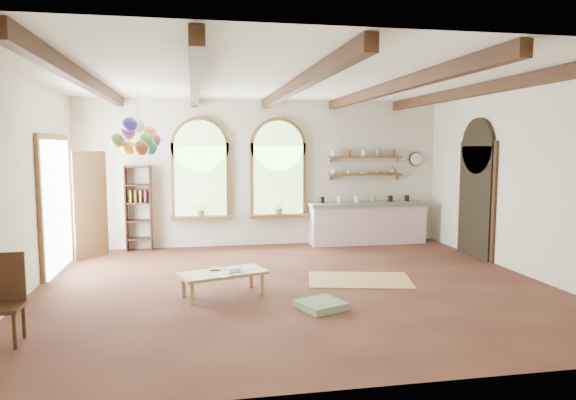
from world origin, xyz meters
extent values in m
plane|color=brown|center=(0.00, 0.00, 0.00)|extent=(8.00, 8.00, 0.00)
cube|color=brown|center=(-1.40, 3.44, 1.45)|extent=(1.24, 0.08, 1.64)
cylinder|color=brown|center=(-1.40, 3.44, 2.20)|extent=(1.24, 0.08, 1.24)
cube|color=#8BB46C|center=(-1.40, 3.40, 1.45)|extent=(1.10, 0.04, 1.50)
cube|color=brown|center=(-1.40, 3.35, 0.66)|extent=(1.30, 0.28, 0.08)
cube|color=brown|center=(0.30, 3.44, 1.45)|extent=(1.24, 0.08, 1.64)
cylinder|color=brown|center=(0.30, 3.44, 2.20)|extent=(1.24, 0.08, 1.24)
cube|color=#8BB46C|center=(0.30, 3.40, 1.45)|extent=(1.10, 0.04, 1.50)
cube|color=brown|center=(0.30, 3.35, 0.66)|extent=(1.30, 0.28, 0.08)
cube|color=brown|center=(-3.95, 1.80, 1.15)|extent=(0.10, 1.90, 2.50)
cube|color=black|center=(3.95, 1.50, 1.10)|extent=(0.10, 1.30, 2.40)
cube|color=beige|center=(2.30, 3.20, 0.43)|extent=(2.60, 0.55, 0.86)
cube|color=gray|center=(2.30, 3.20, 0.90)|extent=(2.68, 0.62, 0.08)
cube|color=brown|center=(2.30, 3.38, 1.55)|extent=(1.70, 0.24, 0.04)
cube|color=brown|center=(2.30, 3.38, 1.95)|extent=(1.70, 0.24, 0.04)
cylinder|color=black|center=(3.55, 3.45, 1.90)|extent=(0.32, 0.04, 0.32)
cube|color=#3C2313|center=(-2.95, 3.32, 0.90)|extent=(0.03, 0.32, 1.80)
cube|color=#3C2313|center=(-2.45, 3.32, 0.90)|extent=(0.03, 0.32, 1.80)
cube|color=#AB8E4E|center=(-1.15, -0.33, 0.33)|extent=(1.36, 0.92, 0.05)
cube|color=#AB8E4E|center=(-1.60, -0.69, 0.16)|extent=(0.06, 0.06, 0.31)
cube|color=#AB8E4E|center=(-0.57, -0.36, 0.16)|extent=(0.06, 0.06, 0.31)
cube|color=#AB8E4E|center=(-1.72, -0.30, 0.16)|extent=(0.06, 0.06, 0.31)
cube|color=#AB8E4E|center=(-0.70, 0.03, 0.16)|extent=(0.06, 0.06, 0.31)
cube|color=#3C2313|center=(-3.65, -1.80, 0.42)|extent=(0.40, 0.40, 0.05)
cube|color=#3C2313|center=(-3.65, -1.62, 0.71)|extent=(0.40, 0.04, 0.59)
cube|color=tan|center=(1.11, 0.12, 0.01)|extent=(1.84, 1.36, 0.02)
cube|color=#6C885E|center=(0.12, -1.18, 0.05)|extent=(0.72, 0.72, 0.10)
cylinder|color=#5782BA|center=(3.27, 3.20, 0.23)|extent=(0.31, 0.31, 0.47)
sphere|color=#5782BA|center=(3.27, 3.20, 0.52)|extent=(0.17, 0.17, 0.17)
cylinder|color=#5782BA|center=(3.30, 3.08, 0.23)|extent=(0.31, 0.31, 0.46)
sphere|color=#5782BA|center=(3.30, 3.08, 0.51)|extent=(0.16, 0.16, 0.16)
cylinder|color=silver|center=(-2.40, 0.80, 2.78)|extent=(0.01, 0.01, 0.85)
sphere|color=teal|center=(-2.22, 0.78, 2.17)|extent=(0.24, 0.24, 0.24)
sphere|color=#D0456A|center=(-2.18, 0.92, 2.29)|extent=(0.24, 0.24, 0.24)
sphere|color=#FEAD35|center=(-2.26, 1.10, 2.41)|extent=(0.24, 0.24, 0.24)
sphere|color=white|center=(-2.43, 0.97, 2.53)|extent=(0.24, 0.24, 0.24)
sphere|color=yellow|center=(-2.59, 0.97, 2.17)|extent=(0.24, 0.24, 0.24)
sphere|color=#739E44|center=(-2.73, 0.84, 2.29)|extent=(0.24, 0.24, 0.24)
sphere|color=#B856A4|center=(-2.55, 0.71, 2.41)|extent=(0.24, 0.24, 0.24)
sphere|color=#4432D7|center=(-2.51, 0.57, 2.53)|extent=(0.24, 0.24, 0.24)
sphere|color=#CC5D2D|center=(-2.33, 0.47, 2.17)|extent=(0.24, 0.24, 0.24)
sphere|color=#4DDC57|center=(-2.27, 0.68, 2.29)|extent=(0.24, 0.24, 0.24)
imported|color=olive|center=(-1.33, -0.13, 0.37)|extent=(0.18, 0.24, 0.02)
cube|color=black|center=(-0.97, -0.32, 0.36)|extent=(0.18, 0.25, 0.01)
imported|color=#598C4C|center=(-1.40, 3.32, 0.85)|extent=(0.27, 0.23, 0.30)
imported|color=#598C4C|center=(0.30, 3.32, 0.85)|extent=(0.27, 0.23, 0.30)
imported|color=white|center=(1.55, 3.38, 1.62)|extent=(0.12, 0.10, 0.10)
imported|color=beige|center=(1.90, 3.38, 1.62)|extent=(0.10, 0.10, 0.09)
imported|color=beige|center=(2.25, 3.38, 1.60)|extent=(0.22, 0.22, 0.05)
imported|color=#8C664C|center=(2.60, 3.38, 1.60)|extent=(0.20, 0.20, 0.06)
imported|color=slate|center=(2.95, 3.38, 1.67)|extent=(0.18, 0.18, 0.19)
camera|label=1|loc=(-1.55, -7.77, 2.20)|focal=32.00mm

